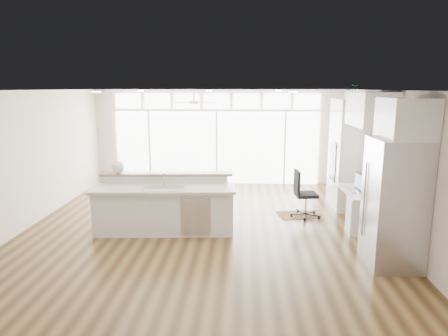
{
  "coord_description": "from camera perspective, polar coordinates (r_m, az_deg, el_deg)",
  "views": [
    {
      "loc": [
        0.79,
        -7.39,
        2.74
      ],
      "look_at": [
        0.38,
        0.6,
        1.13
      ],
      "focal_mm": 32.0,
      "sensor_mm": 36.0,
      "label": 1
    }
  ],
  "objects": [
    {
      "name": "floor",
      "position": [
        7.93,
        -3.01,
        -8.96
      ],
      "size": [
        7.0,
        8.0,
        0.02
      ],
      "primitive_type": "cube",
      "color": "#3D2912",
      "rests_on": "ground"
    },
    {
      "name": "ceiling",
      "position": [
        7.43,
        -3.23,
        11.04
      ],
      "size": [
        7.0,
        8.0,
        0.02
      ],
      "primitive_type": "cube",
      "color": "silver",
      "rests_on": "wall_back"
    },
    {
      "name": "wall_back",
      "position": [
        11.5,
        -1.03,
        4.43
      ],
      "size": [
        7.0,
        0.04,
        2.7
      ],
      "primitive_type": "cube",
      "color": "beige",
      "rests_on": "floor"
    },
    {
      "name": "wall_front",
      "position": [
        3.75,
        -9.6,
        -10.61
      ],
      "size": [
        7.0,
        0.04,
        2.7
      ],
      "primitive_type": "cube",
      "color": "beige",
      "rests_on": "floor"
    },
    {
      "name": "wall_left",
      "position": [
        8.66,
        -26.82,
        0.89
      ],
      "size": [
        0.04,
        8.0,
        2.7
      ],
      "primitive_type": "cube",
      "color": "beige",
      "rests_on": "floor"
    },
    {
      "name": "wall_right",
      "position": [
        7.99,
        22.7,
        0.46
      ],
      "size": [
        0.04,
        8.0,
        2.7
      ],
      "primitive_type": "cube",
      "color": "beige",
      "rests_on": "floor"
    },
    {
      "name": "glass_wall",
      "position": [
        11.48,
        -1.05,
        2.91
      ],
      "size": [
        5.8,
        0.06,
        2.08
      ],
      "primitive_type": "cube",
      "color": "white",
      "rests_on": "wall_back"
    },
    {
      "name": "transom_row",
      "position": [
        11.36,
        -1.07,
        9.56
      ],
      "size": [
        5.9,
        0.06,
        0.4
      ],
      "primitive_type": "cube",
      "color": "white",
      "rests_on": "wall_back"
    },
    {
      "name": "desk_window",
      "position": [
        8.23,
        21.85,
        2.23
      ],
      "size": [
        0.04,
        0.85,
        0.85
      ],
      "primitive_type": "cube",
      "color": "white",
      "rests_on": "wall_right"
    },
    {
      "name": "ceiling_fan",
      "position": [
        10.27,
        -4.35,
        9.89
      ],
      "size": [
        1.16,
        1.16,
        0.32
      ],
      "primitive_type": "cube",
      "color": "white",
      "rests_on": "ceiling"
    },
    {
      "name": "recessed_lights",
      "position": [
        7.63,
        -3.06,
        10.9
      ],
      "size": [
        3.4,
        3.0,
        0.02
      ],
      "primitive_type": "cube",
      "color": "white",
      "rests_on": "ceiling"
    },
    {
      "name": "oven_cabinet",
      "position": [
        9.61,
        17.24,
        1.94
      ],
      "size": [
        0.64,
        1.2,
        2.5
      ],
      "primitive_type": "cube",
      "color": "silver",
      "rests_on": "floor"
    },
    {
      "name": "desk_nook",
      "position": [
        8.38,
        19.11,
        -5.64
      ],
      "size": [
        0.72,
        1.3,
        0.76
      ],
      "primitive_type": "cube",
      "color": "silver",
      "rests_on": "floor"
    },
    {
      "name": "upper_cabinets",
      "position": [
        8.06,
        20.31,
        7.89
      ],
      "size": [
        0.64,
        1.3,
        0.64
      ],
      "primitive_type": "cube",
      "color": "silver",
      "rests_on": "wall_right"
    },
    {
      "name": "refrigerator",
      "position": [
        6.7,
        23.15,
        -4.63
      ],
      "size": [
        0.76,
        0.9,
        2.0
      ],
      "primitive_type": "cube",
      "color": "#B0AFB4",
      "rests_on": "floor"
    },
    {
      "name": "fridge_cabinet",
      "position": [
        6.51,
        24.55,
        6.46
      ],
      "size": [
        0.64,
        0.9,
        0.6
      ],
      "primitive_type": "cube",
      "color": "silver",
      "rests_on": "wall_right"
    },
    {
      "name": "framed_photos",
      "position": [
        8.83,
        20.5,
        1.92
      ],
      "size": [
        0.06,
        0.22,
        0.8
      ],
      "primitive_type": "cube",
      "color": "black",
      "rests_on": "wall_right"
    },
    {
      "name": "kitchen_island",
      "position": [
        7.76,
        -8.5,
        -5.23
      ],
      "size": [
        2.79,
        1.19,
        1.08
      ],
      "primitive_type": "cube",
      "rotation": [
        0.0,
        0.0,
        0.06
      ],
      "color": "silver",
      "rests_on": "floor"
    },
    {
      "name": "rug",
      "position": [
        8.96,
        10.48,
        -6.61
      ],
      "size": [
        0.94,
        0.75,
        0.01
      ],
      "primitive_type": "cube",
      "rotation": [
        0.0,
        0.0,
        0.18
      ],
      "color": "#3C2513",
      "rests_on": "floor"
    },
    {
      "name": "office_chair",
      "position": [
        8.72,
        11.66,
        -3.69
      ],
      "size": [
        0.58,
        0.55,
        1.02
      ],
      "primitive_type": "cube",
      "rotation": [
        0.0,
        0.0,
        0.11
      ],
      "color": "black",
      "rests_on": "floor"
    },
    {
      "name": "fishbowl",
      "position": [
        8.16,
        -14.88,
        0.15
      ],
      "size": [
        0.26,
        0.26,
        0.24
      ],
      "primitive_type": "sphere",
      "rotation": [
        0.0,
        0.0,
        -0.08
      ],
      "color": "silver",
      "rests_on": "kitchen_island"
    },
    {
      "name": "monitor",
      "position": [
        8.21,
        18.84,
        -1.84
      ],
      "size": [
        0.12,
        0.46,
        0.38
      ],
      "primitive_type": "cube",
      "rotation": [
        0.0,
        0.0,
        0.09
      ],
      "color": "black",
      "rests_on": "desk_nook"
    },
    {
      "name": "keyboard",
      "position": [
        8.21,
        17.61,
        -3.07
      ],
      "size": [
        0.15,
        0.35,
        0.02
      ],
      "primitive_type": "cube",
      "rotation": [
        0.0,
        0.0,
        0.06
      ],
      "color": "silver",
      "rests_on": "desk_nook"
    },
    {
      "name": "potted_plant",
      "position": [
        9.49,
        17.73,
        10.13
      ],
      "size": [
        0.28,
        0.31,
        0.24
      ],
      "primitive_type": "imported",
      "rotation": [
        0.0,
        0.0,
        -0.0
      ],
      "color": "#285323",
      "rests_on": "oven_cabinet"
    }
  ]
}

